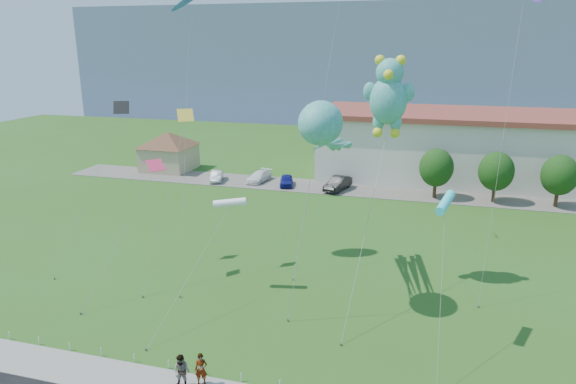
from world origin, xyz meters
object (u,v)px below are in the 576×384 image
at_px(parked_car_silver, 217,176).
at_px(parked_car_white, 259,176).
at_px(parked_car_black, 338,183).
at_px(teddy_bear_kite, 389,94).
at_px(pedestrian_right, 182,372).
at_px(pedestrian_left, 201,369).
at_px(parked_car_blue, 286,180).
at_px(pavilion, 168,147).
at_px(octopus_kite, 325,133).

relative_size(parked_car_silver, parked_car_white, 0.87).
xyz_separation_m(parked_car_black, teddy_bear_kite, (6.95, -21.48, 12.14)).
relative_size(pedestrian_right, parked_car_white, 0.41).
bearing_deg(parked_car_black, pedestrian_left, -75.37).
relative_size(parked_car_white, parked_car_blue, 1.17).
bearing_deg(pavilion, teddy_bear_kite, -39.87).
xyz_separation_m(pedestrian_left, octopus_kite, (3.64, 11.19, 9.90)).
bearing_deg(parked_car_white, parked_car_black, 2.28).
relative_size(pedestrian_right, octopus_kite, 0.14).
bearing_deg(parked_car_blue, pedestrian_left, -94.42).
distance_m(pavilion, pedestrian_right, 46.47).
xyz_separation_m(pedestrian_right, parked_car_black, (0.88, 36.79, -0.15)).
bearing_deg(pedestrian_right, octopus_kite, 67.68).
height_order(parked_car_white, parked_car_black, parked_car_black).
height_order(pavilion, pedestrian_left, pavilion).
relative_size(pavilion, parked_car_silver, 2.47).
relative_size(pedestrian_right, parked_car_silver, 0.47).
bearing_deg(parked_car_blue, octopus_kite, -82.86).
xyz_separation_m(pedestrian_left, parked_car_white, (-9.73, 37.41, -0.25)).
bearing_deg(parked_car_blue, pavilion, 154.18).
height_order(pedestrian_right, parked_car_black, pedestrian_right).
relative_size(parked_car_blue, parked_car_black, 0.78).
relative_size(parked_car_silver, octopus_kite, 0.29).
xyz_separation_m(pedestrian_left, parked_car_black, (0.10, 36.29, -0.11)).
distance_m(parked_car_white, octopus_kite, 31.13).
height_order(parked_car_white, teddy_bear_kite, teddy_bear_kite).
height_order(parked_car_white, parked_car_blue, parked_car_blue).
height_order(pedestrian_left, teddy_bear_kite, teddy_bear_kite).
distance_m(parked_car_silver, parked_car_blue, 8.76).
relative_size(parked_car_white, teddy_bear_kite, 0.28).
relative_size(pedestrian_right, teddy_bear_kite, 0.11).
xyz_separation_m(parked_car_blue, parked_car_black, (6.16, -0.19, 0.15)).
relative_size(pavilion, pedestrian_right, 5.21).
xyz_separation_m(pavilion, octopus_kite, (26.90, -28.93, 7.81)).
xyz_separation_m(parked_car_black, octopus_kite, (3.54, -25.10, 10.01)).
xyz_separation_m(pedestrian_right, octopus_kite, (4.43, 11.69, 9.85)).
xyz_separation_m(parked_car_white, octopus_kite, (13.38, -26.22, 10.15)).
bearing_deg(pavilion, pedestrian_left, -59.91).
height_order(parked_car_silver, octopus_kite, octopus_kite).
xyz_separation_m(octopus_kite, teddy_bear_kite, (3.40, 3.62, 2.13)).
xyz_separation_m(parked_car_blue, octopus_kite, (9.71, -25.29, 10.15)).
xyz_separation_m(parked_car_silver, parked_car_black, (14.92, 0.06, 0.15)).
height_order(pedestrian_right, parked_car_white, pedestrian_right).
bearing_deg(octopus_kite, parked_car_silver, 126.40).
relative_size(parked_car_silver, parked_car_blue, 1.02).
relative_size(pavilion, parked_car_white, 2.15).
distance_m(pedestrian_right, parked_car_blue, 37.36).
bearing_deg(parked_car_white, teddy_bear_kite, -44.63).
distance_m(pavilion, parked_car_blue, 17.73).
height_order(parked_car_black, teddy_bear_kite, teddy_bear_kite).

